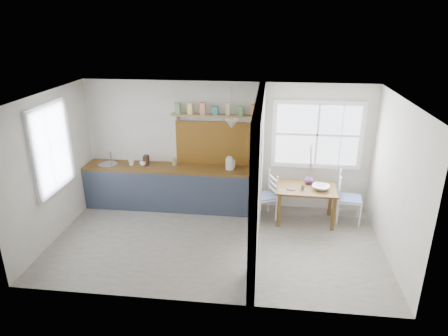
# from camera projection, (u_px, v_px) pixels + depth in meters

# --- Properties ---
(floor) EXTENTS (5.80, 3.20, 0.01)m
(floor) POSITION_uv_depth(u_px,v_px,m) (216.00, 242.00, 7.12)
(floor) COLOR gray
(floor) RESTS_ON ground
(ceiling) EXTENTS (5.80, 3.20, 0.01)m
(ceiling) POSITION_uv_depth(u_px,v_px,m) (215.00, 97.00, 6.19)
(ceiling) COLOR beige
(ceiling) RESTS_ON walls
(walls) EXTENTS (5.81, 3.21, 2.60)m
(walls) POSITION_uv_depth(u_px,v_px,m) (215.00, 175.00, 6.65)
(walls) COLOR beige
(walls) RESTS_ON floor
(partition) EXTENTS (0.12, 3.20, 2.60)m
(partition) POSITION_uv_depth(u_px,v_px,m) (258.00, 167.00, 6.57)
(partition) COLOR beige
(partition) RESTS_ON floor
(kitchen_window) EXTENTS (0.10, 1.16, 1.50)m
(kitchen_window) POSITION_uv_depth(u_px,v_px,m) (50.00, 149.00, 6.84)
(kitchen_window) COLOR white
(kitchen_window) RESTS_ON walls
(nook_window) EXTENTS (1.76, 0.10, 1.30)m
(nook_window) POSITION_uv_depth(u_px,v_px,m) (317.00, 135.00, 7.79)
(nook_window) COLOR white
(nook_window) RESTS_ON walls
(counter) EXTENTS (3.50, 0.60, 0.90)m
(counter) POSITION_uv_depth(u_px,v_px,m) (171.00, 186.00, 8.31)
(counter) COLOR brown
(counter) RESTS_ON floor
(sink) EXTENTS (0.40, 0.40, 0.02)m
(sink) POSITION_uv_depth(u_px,v_px,m) (108.00, 165.00, 8.27)
(sink) COLOR #ABAFBB
(sink) RESTS_ON counter
(backsplash) EXTENTS (1.65, 0.03, 0.90)m
(backsplash) POSITION_uv_depth(u_px,v_px,m) (216.00, 143.00, 8.12)
(backsplash) COLOR brown
(backsplash) RESTS_ON walls
(shelf) EXTENTS (1.75, 0.20, 0.21)m
(shelf) POSITION_uv_depth(u_px,v_px,m) (215.00, 113.00, 7.80)
(shelf) COLOR #9B7D4A
(shelf) RESTS_ON walls
(pendant_lamp) EXTENTS (0.26, 0.26, 0.16)m
(pendant_lamp) POSITION_uv_depth(u_px,v_px,m) (231.00, 124.00, 7.49)
(pendant_lamp) COLOR silver
(pendant_lamp) RESTS_ON ceiling
(utensil_rail) EXTENTS (0.02, 0.50, 0.02)m
(utensil_rail) POSITION_uv_depth(u_px,v_px,m) (255.00, 151.00, 7.37)
(utensil_rail) COLOR #ABAFBB
(utensil_rail) RESTS_ON partition
(dining_table) EXTENTS (1.15, 0.79, 0.71)m
(dining_table) POSITION_uv_depth(u_px,v_px,m) (305.00, 204.00, 7.75)
(dining_table) COLOR brown
(dining_table) RESTS_ON floor
(chair_left) EXTENTS (0.56, 0.56, 0.94)m
(chair_left) POSITION_uv_depth(u_px,v_px,m) (264.00, 196.00, 7.83)
(chair_left) COLOR white
(chair_left) RESTS_ON floor
(chair_right) EXTENTS (0.51, 0.51, 0.99)m
(chair_right) POSITION_uv_depth(u_px,v_px,m) (350.00, 198.00, 7.68)
(chair_right) COLOR white
(chair_right) RESTS_ON floor
(kettle) EXTENTS (0.25, 0.22, 0.26)m
(kettle) POSITION_uv_depth(u_px,v_px,m) (230.00, 163.00, 7.96)
(kettle) COLOR silver
(kettle) RESTS_ON counter
(mug_a) EXTENTS (0.15, 0.15, 0.11)m
(mug_a) POSITION_uv_depth(u_px,v_px,m) (131.00, 163.00, 8.17)
(mug_a) COLOR silver
(mug_a) RESTS_ON counter
(mug_b) EXTENTS (0.18, 0.18, 0.11)m
(mug_b) POSITION_uv_depth(u_px,v_px,m) (143.00, 163.00, 8.17)
(mug_b) COLOR white
(mug_b) RESTS_ON counter
(knife_block) EXTENTS (0.10, 0.13, 0.21)m
(knife_block) POSITION_uv_depth(u_px,v_px,m) (146.00, 160.00, 8.18)
(knife_block) COLOR #311A12
(knife_block) RESTS_ON counter
(jar) EXTENTS (0.10, 0.10, 0.15)m
(jar) POSITION_uv_depth(u_px,v_px,m) (174.00, 162.00, 8.19)
(jar) COLOR #9C8C5E
(jar) RESTS_ON counter
(towel_magenta) EXTENTS (0.02, 0.03, 0.60)m
(towel_magenta) POSITION_uv_depth(u_px,v_px,m) (252.00, 206.00, 7.86)
(towel_magenta) COLOR #CA2472
(towel_magenta) RESTS_ON counter
(towel_orange) EXTENTS (0.02, 0.03, 0.55)m
(towel_orange) POSITION_uv_depth(u_px,v_px,m) (252.00, 208.00, 7.83)
(towel_orange) COLOR orange
(towel_orange) RESTS_ON counter
(bowl) EXTENTS (0.39, 0.39, 0.08)m
(bowl) POSITION_uv_depth(u_px,v_px,m) (321.00, 187.00, 7.55)
(bowl) COLOR white
(bowl) RESTS_ON dining_table
(table_cup) EXTENTS (0.11, 0.11, 0.09)m
(table_cup) POSITION_uv_depth(u_px,v_px,m) (303.00, 187.00, 7.53)
(table_cup) COLOR slate
(table_cup) RESTS_ON dining_table
(plate) EXTENTS (0.20, 0.20, 0.01)m
(plate) POSITION_uv_depth(u_px,v_px,m) (291.00, 189.00, 7.56)
(plate) COLOR #393434
(plate) RESTS_ON dining_table
(vase) EXTENTS (0.22, 0.22, 0.18)m
(vase) POSITION_uv_depth(u_px,v_px,m) (309.00, 179.00, 7.78)
(vase) COLOR #5C306F
(vase) RESTS_ON dining_table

